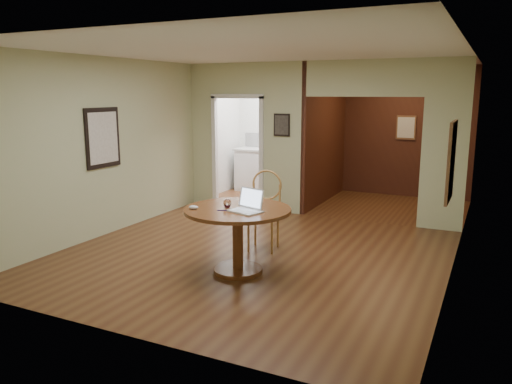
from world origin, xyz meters
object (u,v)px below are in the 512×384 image
at_px(dining_table, 238,225).
at_px(chair, 265,206).
at_px(open_laptop, 248,205).
at_px(closed_laptop, 250,203).

relative_size(dining_table, chair, 1.17).
relative_size(chair, open_laptop, 2.60).
height_order(chair, closed_laptop, chair).
xyz_separation_m(dining_table, open_laptop, (0.17, -0.06, 0.28)).
distance_m(dining_table, chair, 1.03).
bearing_deg(dining_table, chair, 96.27).
height_order(dining_table, chair, chair).
xyz_separation_m(chair, open_laptop, (0.28, -1.09, 0.26)).
bearing_deg(closed_laptop, chair, 83.05).
bearing_deg(chair, closed_laptop, -87.73).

